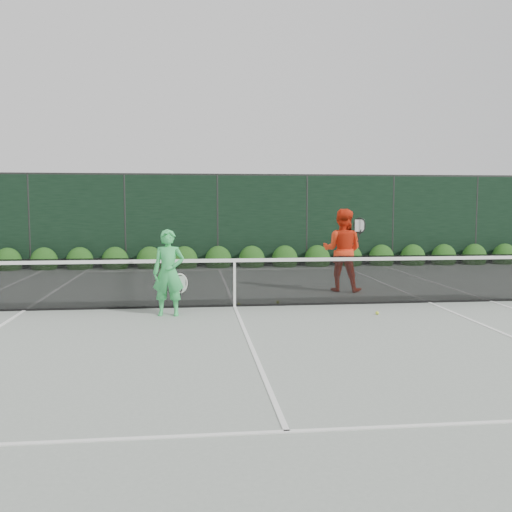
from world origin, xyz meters
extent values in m
plane|color=gray|center=(0.00, 0.00, 0.00)|extent=(80.00, 80.00, 0.00)
cube|color=black|center=(-4.20, 0.00, 0.51)|extent=(4.40, 0.01, 1.02)
cube|color=black|center=(0.00, 0.00, 0.48)|extent=(4.00, 0.01, 0.96)
cube|color=black|center=(4.20, 0.00, 0.51)|extent=(4.40, 0.01, 1.02)
cube|color=white|center=(0.00, 0.00, 0.94)|extent=(12.80, 0.03, 0.07)
cube|color=black|center=(0.00, 0.00, 0.02)|extent=(12.80, 0.02, 0.04)
cube|color=white|center=(0.00, 0.00, 0.46)|extent=(0.05, 0.03, 0.91)
imported|color=#39C45F|center=(-1.28, -0.76, 0.81)|extent=(0.62, 0.44, 1.61)
torus|color=white|center=(-1.08, -0.66, 0.59)|extent=(0.30, 0.09, 0.30)
cylinder|color=black|center=(-1.08, -0.66, 0.35)|extent=(0.10, 0.03, 0.30)
imported|color=red|center=(2.70, 1.77, 0.98)|extent=(1.17, 1.07, 1.96)
torus|color=black|center=(3.05, 1.57, 1.57)|extent=(0.26, 0.20, 0.30)
cylinder|color=black|center=(3.05, 1.57, 1.33)|extent=(0.10, 0.03, 0.30)
cube|color=white|center=(5.49, 0.00, 0.01)|extent=(0.06, 23.77, 0.01)
cube|color=white|center=(-4.12, 0.00, 0.01)|extent=(0.06, 23.77, 0.01)
cube|color=white|center=(4.12, 0.00, 0.01)|extent=(0.06, 23.77, 0.01)
cube|color=white|center=(0.00, 11.88, 0.01)|extent=(11.03, 0.06, 0.01)
cube|color=white|center=(0.00, 6.40, 0.01)|extent=(8.23, 0.06, 0.01)
cube|color=white|center=(0.00, -6.40, 0.01)|extent=(8.23, 0.06, 0.01)
cube|color=white|center=(0.00, 0.00, 0.01)|extent=(0.06, 12.80, 0.01)
cube|color=black|center=(0.00, 7.50, 1.50)|extent=(32.00, 0.06, 3.00)
cube|color=#262826|center=(0.00, 7.50, 3.03)|extent=(32.00, 0.06, 0.06)
cylinder|color=#262826|center=(-6.00, 7.50, 1.50)|extent=(0.08, 0.08, 3.00)
cylinder|color=#262826|center=(-3.00, 7.50, 1.50)|extent=(0.08, 0.08, 3.00)
cylinder|color=#262826|center=(0.00, 7.50, 1.50)|extent=(0.08, 0.08, 3.00)
cylinder|color=#262826|center=(3.00, 7.50, 1.50)|extent=(0.08, 0.08, 3.00)
cylinder|color=#262826|center=(6.00, 7.50, 1.50)|extent=(0.08, 0.08, 3.00)
cylinder|color=#262826|center=(9.00, 7.50, 1.50)|extent=(0.08, 0.08, 3.00)
ellipsoid|color=#18380F|center=(-6.60, 7.15, 0.23)|extent=(0.86, 0.65, 0.94)
ellipsoid|color=#18380F|center=(-5.50, 7.15, 0.23)|extent=(0.86, 0.65, 0.94)
ellipsoid|color=#18380F|center=(-4.40, 7.15, 0.23)|extent=(0.86, 0.65, 0.94)
ellipsoid|color=#18380F|center=(-3.30, 7.15, 0.23)|extent=(0.86, 0.65, 0.94)
ellipsoid|color=#18380F|center=(-2.20, 7.15, 0.23)|extent=(0.86, 0.65, 0.94)
ellipsoid|color=#18380F|center=(-1.10, 7.15, 0.23)|extent=(0.86, 0.65, 0.94)
ellipsoid|color=#18380F|center=(0.00, 7.15, 0.23)|extent=(0.86, 0.65, 0.94)
ellipsoid|color=#18380F|center=(1.10, 7.15, 0.23)|extent=(0.86, 0.65, 0.94)
ellipsoid|color=#18380F|center=(2.20, 7.15, 0.23)|extent=(0.86, 0.65, 0.94)
ellipsoid|color=#18380F|center=(3.30, 7.15, 0.23)|extent=(0.86, 0.65, 0.94)
ellipsoid|color=#18380F|center=(4.40, 7.15, 0.23)|extent=(0.86, 0.65, 0.94)
ellipsoid|color=#18380F|center=(5.50, 7.15, 0.23)|extent=(0.86, 0.65, 0.94)
ellipsoid|color=#18380F|center=(6.60, 7.15, 0.23)|extent=(0.86, 0.65, 0.94)
ellipsoid|color=#18380F|center=(7.70, 7.15, 0.23)|extent=(0.86, 0.65, 0.94)
ellipsoid|color=#18380F|center=(8.80, 7.15, 0.23)|extent=(0.86, 0.65, 0.94)
ellipsoid|color=#18380F|center=(9.90, 7.15, 0.23)|extent=(0.86, 0.65, 0.94)
sphere|color=#C9DF31|center=(2.60, -1.14, 0.03)|extent=(0.07, 0.07, 0.07)
sphere|color=#C9DF31|center=(0.09, 0.06, 0.03)|extent=(0.07, 0.07, 0.07)
sphere|color=#C9DF31|center=(0.92, 0.26, 0.03)|extent=(0.07, 0.07, 0.07)
camera|label=1|loc=(-0.85, -11.38, 2.09)|focal=40.00mm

